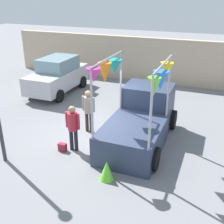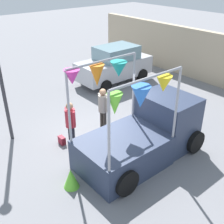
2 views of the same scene
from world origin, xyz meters
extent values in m
plane|color=slate|center=(0.00, 0.00, 0.00)|extent=(60.00, 60.00, 0.00)
cube|color=#2D3851|center=(1.54, -0.49, 0.50)|extent=(1.90, 2.60, 1.00)
cube|color=#2D3851|center=(1.54, 1.51, 0.90)|extent=(1.80, 1.40, 1.80)
cube|color=#8CB2C6|center=(1.54, 1.51, 1.35)|extent=(1.76, 1.37, 0.60)
cylinder|color=black|center=(0.59, 1.86, 0.38)|extent=(0.22, 0.76, 0.76)
cylinder|color=black|center=(2.49, 1.86, 0.38)|extent=(0.22, 0.76, 0.76)
cylinder|color=black|center=(0.59, -1.19, 0.38)|extent=(0.22, 0.76, 0.76)
cylinder|color=black|center=(2.49, -1.19, 0.38)|extent=(0.22, 0.76, 0.76)
cylinder|color=#A5A5AD|center=(0.67, 0.73, 2.08)|extent=(0.07, 0.07, 2.16)
cylinder|color=#A5A5AD|center=(2.41, 0.73, 2.08)|extent=(0.07, 0.07, 2.16)
cylinder|color=#A5A5AD|center=(0.67, -1.71, 2.08)|extent=(0.07, 0.07, 2.16)
cylinder|color=#A5A5AD|center=(2.41, -1.71, 2.08)|extent=(0.07, 0.07, 2.16)
cylinder|color=#A5A5AD|center=(0.67, -0.49, 3.16)|extent=(0.07, 2.44, 0.07)
cylinder|color=#A5A5AD|center=(2.41, -0.49, 3.16)|extent=(0.07, 2.44, 0.07)
cone|color=#D83399|center=(0.67, -1.54, 2.92)|extent=(0.52, 0.52, 0.41)
cone|color=#66CC33|center=(2.41, -1.54, 2.79)|extent=(0.49, 0.49, 0.52)
cone|color=orange|center=(0.67, -0.72, 2.78)|extent=(0.61, 0.61, 0.64)
cone|color=blue|center=(2.41, -0.72, 2.73)|extent=(0.67, 0.67, 0.57)
cone|color=teal|center=(0.67, 0.09, 2.78)|extent=(0.67, 0.67, 0.47)
cone|color=yellow|center=(2.41, 0.09, 2.85)|extent=(0.58, 0.58, 0.44)
cube|color=#B7B7BC|center=(-4.06, 3.91, 0.77)|extent=(1.70, 4.00, 0.90)
cube|color=#72939E|center=(-4.06, 4.06, 1.55)|extent=(1.50, 2.10, 0.66)
cylinder|color=black|center=(-4.91, 5.16, 0.32)|extent=(0.18, 0.64, 0.64)
cylinder|color=black|center=(-3.21, 5.16, 0.32)|extent=(0.18, 0.64, 0.64)
cylinder|color=black|center=(-4.91, 2.66, 0.32)|extent=(0.18, 0.64, 0.64)
cylinder|color=black|center=(-3.21, 2.66, 0.32)|extent=(0.18, 0.64, 0.64)
cylinder|color=black|center=(-0.45, -1.08, 0.39)|extent=(0.13, 0.13, 0.79)
cylinder|color=black|center=(-0.27, -1.08, 0.39)|extent=(0.13, 0.13, 0.79)
cylinder|color=#B22633|center=(-0.36, -1.08, 1.10)|extent=(0.34, 0.34, 0.62)
sphere|color=#997051|center=(-0.36, -1.08, 1.53)|extent=(0.24, 0.24, 0.24)
cylinder|color=#B22633|center=(-0.58, -1.08, 1.13)|extent=(0.09, 0.09, 0.56)
cylinder|color=#B22633|center=(-0.14, -1.08, 1.13)|extent=(0.09, 0.09, 0.56)
cylinder|color=#2D2823|center=(-0.58, 0.38, 0.41)|extent=(0.13, 0.13, 0.81)
cylinder|color=#2D2823|center=(-0.40, 0.38, 0.41)|extent=(0.13, 0.13, 0.81)
cylinder|color=gray|center=(-0.49, 0.38, 1.13)|extent=(0.34, 0.34, 0.64)
sphere|color=#997051|center=(-0.49, 0.38, 1.57)|extent=(0.24, 0.24, 0.24)
cylinder|color=gray|center=(-0.71, 0.38, 1.16)|extent=(0.09, 0.09, 0.58)
cylinder|color=gray|center=(-0.27, 0.38, 1.16)|extent=(0.09, 0.09, 0.58)
cube|color=maroon|center=(-0.71, -1.28, 0.14)|extent=(0.28, 0.16, 0.28)
cube|color=tan|center=(0.00, 7.69, 1.30)|extent=(18.00, 0.36, 2.60)
cone|color=#66CC33|center=(1.32, -2.19, 0.30)|extent=(0.47, 0.47, 0.60)
camera|label=1|loc=(3.97, -8.44, 5.13)|focal=45.00mm
camera|label=2|loc=(6.67, -5.15, 5.52)|focal=45.00mm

